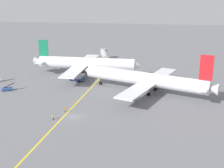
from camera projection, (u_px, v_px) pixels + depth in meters
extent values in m
plane|color=slate|center=(74.00, 117.00, 87.37)|extent=(600.00, 600.00, 0.00)
cube|color=yellow|center=(75.00, 105.00, 97.24)|extent=(4.90, 119.94, 0.01)
cylinder|color=white|center=(86.00, 63.00, 132.11)|extent=(44.03, 5.81, 5.34)
cone|color=white|center=(137.00, 65.00, 128.40)|extent=(2.85, 4.94, 4.91)
cone|color=white|center=(39.00, 61.00, 135.79)|extent=(3.65, 4.31, 4.27)
cube|color=white|center=(82.00, 65.00, 132.70)|extent=(6.90, 45.91, 0.44)
cube|color=white|center=(44.00, 60.00, 135.24)|extent=(3.34, 13.03, 0.28)
cube|color=#14724C|center=(43.00, 48.00, 133.47)|extent=(4.40, 0.41, 7.46)
cylinder|color=#999EA3|center=(76.00, 76.00, 120.96)|extent=(4.23, 2.65, 2.60)
cylinder|color=#999EA3|center=(91.00, 63.00, 145.17)|extent=(4.23, 2.65, 2.60)
cylinder|color=slate|center=(82.00, 69.00, 136.88)|extent=(0.28, 0.28, 2.37)
cylinder|color=black|center=(82.00, 71.00, 137.22)|extent=(1.31, 0.56, 1.30)
cylinder|color=slate|center=(78.00, 72.00, 130.47)|extent=(0.28, 0.28, 2.37)
cylinder|color=black|center=(78.00, 75.00, 130.81)|extent=(1.31, 0.56, 1.30)
cylinder|color=slate|center=(125.00, 73.00, 130.34)|extent=(0.28, 0.28, 2.37)
cylinder|color=black|center=(125.00, 75.00, 130.69)|extent=(1.31, 0.56, 1.30)
cylinder|color=silver|center=(144.00, 79.00, 108.49)|extent=(46.87, 20.44, 5.10)
cone|color=silver|center=(88.00, 71.00, 120.26)|extent=(4.18, 5.35, 4.69)
cone|color=silver|center=(213.00, 89.00, 96.82)|extent=(4.73, 5.03, 4.08)
cube|color=silver|center=(150.00, 82.00, 107.59)|extent=(20.49, 43.86, 0.44)
cube|color=silver|center=(206.00, 86.00, 97.84)|extent=(7.27, 13.33, 0.28)
cube|color=red|center=(206.00, 68.00, 96.13)|extent=(4.28, 1.78, 8.60)
cylinder|color=#999EA3|center=(159.00, 78.00, 118.91)|extent=(4.82, 3.83, 2.60)
cylinder|color=#999EA3|center=(133.00, 95.00, 98.27)|extent=(4.82, 3.83, 2.60)
cylinder|color=slate|center=(149.00, 91.00, 105.07)|extent=(0.28, 0.28, 2.23)
cylinder|color=black|center=(149.00, 94.00, 105.39)|extent=(1.41, 0.94, 1.30)
cylinder|color=slate|center=(156.00, 86.00, 110.73)|extent=(0.28, 0.28, 2.23)
cylinder|color=black|center=(155.00, 89.00, 111.06)|extent=(1.41, 0.94, 1.30)
cylinder|color=slate|center=(100.00, 80.00, 118.45)|extent=(0.28, 0.28, 2.23)
cylinder|color=black|center=(101.00, 83.00, 118.78)|extent=(1.41, 0.94, 1.30)
cube|color=#2D4C8C|center=(77.00, 78.00, 124.16)|extent=(7.06, 4.79, 1.19)
cube|color=#333D47|center=(74.00, 76.00, 124.52)|extent=(2.95, 2.91, 0.90)
cylinder|color=#4C4C51|center=(86.00, 80.00, 121.88)|extent=(3.09, 1.22, 0.20)
sphere|color=orange|center=(74.00, 74.00, 124.33)|extent=(0.24, 0.24, 0.24)
cylinder|color=black|center=(71.00, 80.00, 124.22)|extent=(0.95, 0.57, 0.90)
cylinder|color=black|center=(75.00, 78.00, 126.61)|extent=(0.95, 0.57, 0.90)
cylinder|color=black|center=(80.00, 81.00, 122.06)|extent=(0.95, 0.57, 0.90)
cylinder|color=black|center=(83.00, 80.00, 124.45)|extent=(0.95, 0.57, 0.90)
cube|color=#2D5199|center=(7.00, 89.00, 111.25)|extent=(4.37, 3.53, 0.90)
cube|color=black|center=(9.00, 85.00, 111.11)|extent=(4.03, 2.69, 1.83)
cylinder|color=black|center=(9.00, 89.00, 112.25)|extent=(0.62, 0.47, 0.60)
cylinder|color=black|center=(9.00, 90.00, 110.99)|extent=(0.62, 0.47, 0.60)
cylinder|color=black|center=(5.00, 90.00, 111.78)|extent=(0.62, 0.47, 0.60)
cylinder|color=black|center=(5.00, 91.00, 110.51)|extent=(0.62, 0.47, 0.60)
cylinder|color=black|center=(53.00, 118.00, 85.29)|extent=(0.28, 0.28, 0.81)
cylinder|color=#D1E02D|center=(53.00, 116.00, 85.08)|extent=(0.36, 0.36, 0.58)
sphere|color=#9E704C|center=(53.00, 115.00, 84.97)|extent=(0.22, 0.22, 0.22)
cylinder|color=#F24C19|center=(53.00, 116.00, 85.33)|extent=(0.05, 0.05, 0.40)
cylinder|color=#4C4C51|center=(65.00, 111.00, 90.80)|extent=(0.28, 0.28, 0.88)
cylinder|color=orange|center=(65.00, 109.00, 90.58)|extent=(0.36, 0.36, 0.62)
sphere|color=#9E704C|center=(64.00, 107.00, 90.45)|extent=(0.24, 0.24, 0.24)
cylinder|color=#F24C19|center=(64.00, 108.00, 90.68)|extent=(0.05, 0.05, 0.40)
cylinder|color=#B7B7BC|center=(105.00, 55.00, 157.39)|extent=(8.08, 19.19, 3.20)
cylinder|color=#99999E|center=(104.00, 52.00, 166.45)|extent=(3.84, 3.84, 3.52)
cylinder|color=#595960|center=(104.00, 56.00, 166.08)|extent=(0.70, 0.70, 4.02)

